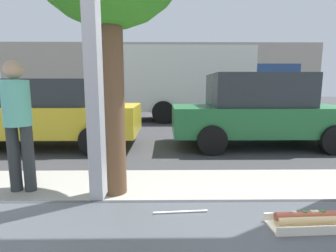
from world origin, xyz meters
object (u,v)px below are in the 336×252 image
object	(u,v)px
pedestrian	(18,118)
hotdog_tray_near	(309,220)
parked_car_yellow	(48,113)
parked_car_green	(258,110)
box_truck	(202,82)

from	to	relation	value
pedestrian	hotdog_tray_near	bearing A→B (deg)	-46.50
parked_car_yellow	parked_car_green	size ratio (longest dim) A/B	1.03
hotdog_tray_near	parked_car_green	world-z (taller)	parked_car_green
parked_car_green	pedestrian	distance (m)	5.08
parked_car_yellow	parked_car_green	world-z (taller)	parked_car_green
pedestrian	parked_car_yellow	bearing A→B (deg)	108.59
hotdog_tray_near	pedestrian	size ratio (longest dim) A/B	0.16
parked_car_green	box_truck	bearing A→B (deg)	97.36
hotdog_tray_near	parked_car_yellow	world-z (taller)	parked_car_yellow
parked_car_green	pedestrian	size ratio (longest dim) A/B	2.60
parked_car_yellow	parked_car_green	bearing A→B (deg)	0.00
hotdog_tray_near	box_truck	size ratio (longest dim) A/B	0.04
parked_car_yellow	box_truck	world-z (taller)	box_truck
parked_car_green	parked_car_yellow	bearing A→B (deg)	180.00
box_truck	pedestrian	size ratio (longest dim) A/B	4.34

